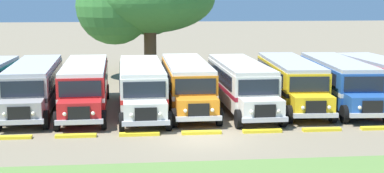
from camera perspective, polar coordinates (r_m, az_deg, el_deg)
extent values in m
plane|color=#84755B|center=(26.63, 1.21, -5.44)|extent=(220.00, 220.00, 0.00)
cube|color=black|center=(34.51, -19.13, 1.01)|extent=(0.25, 8.00, 0.80)
cube|color=white|center=(39.05, -19.28, 1.07)|extent=(0.90, 0.08, 1.30)
cylinder|color=black|center=(37.35, -18.06, -0.71)|extent=(0.31, 1.01, 1.00)
cube|color=#9E9993|center=(34.25, -16.16, 0.25)|extent=(2.92, 9.31, 2.10)
cube|color=#282828|center=(34.28, -16.15, -0.02)|extent=(2.95, 9.33, 0.24)
cube|color=black|center=(34.32, -14.03, 1.21)|extent=(0.41, 7.99, 0.80)
cube|color=black|center=(34.67, -18.21, 1.10)|extent=(0.41, 7.99, 0.80)
cube|color=#B2B2B7|center=(34.09, -16.25, 2.18)|extent=(2.84, 9.20, 0.22)
cube|color=#9E9993|center=(29.19, -17.48, -2.47)|extent=(2.26, 1.50, 1.05)
cube|color=black|center=(28.47, -17.71, -2.73)|extent=(1.10, 0.15, 0.70)
cube|color=#B7B7BC|center=(28.53, -17.68, -3.59)|extent=(2.41, 0.31, 0.24)
cube|color=black|center=(29.65, -17.38, -0.26)|extent=(2.20, 0.16, 0.84)
cube|color=#282828|center=(38.79, -15.25, 1.22)|extent=(0.90, 0.10, 1.30)
sphere|color=#EAE5C6|center=(28.32, -16.33, -2.73)|extent=(0.20, 0.20, 0.20)
sphere|color=#EAE5C6|center=(28.55, -19.12, -2.77)|extent=(0.20, 0.20, 0.20)
cylinder|color=black|center=(29.23, -15.07, -3.39)|extent=(0.33, 1.01, 1.00)
cylinder|color=black|center=(37.23, -13.65, -0.54)|extent=(0.33, 1.01, 1.00)
cylinder|color=black|center=(37.53, -17.30, -0.62)|extent=(0.33, 1.01, 1.00)
cube|color=red|center=(33.56, -11.12, 0.27)|extent=(2.82, 9.28, 2.10)
cube|color=white|center=(33.59, -11.11, -0.01)|extent=(2.85, 9.30, 0.24)
cube|color=black|center=(33.73, -8.96, 1.24)|extent=(0.32, 8.00, 0.80)
cube|color=black|center=(33.88, -13.26, 1.14)|extent=(0.32, 8.00, 0.80)
cube|color=silver|center=(33.40, -11.18, 2.23)|extent=(2.74, 9.18, 0.22)
cube|color=red|center=(28.46, -11.68, -2.52)|extent=(2.25, 1.48, 1.05)
cube|color=black|center=(27.74, -11.79, -2.79)|extent=(1.10, 0.14, 0.70)
cube|color=#B7B7BC|center=(27.79, -11.76, -3.67)|extent=(2.41, 0.28, 0.24)
cube|color=black|center=(28.93, -11.67, -0.25)|extent=(2.20, 0.14, 0.84)
cube|color=white|center=(38.14, -10.72, 1.25)|extent=(0.90, 0.09, 1.30)
sphere|color=#EAE5C6|center=(27.65, -10.35, -2.78)|extent=(0.20, 0.20, 0.20)
sphere|color=#EAE5C6|center=(27.75, -13.24, -2.84)|extent=(0.20, 0.20, 0.20)
cylinder|color=black|center=(28.62, -9.23, -3.45)|extent=(0.32, 1.01, 1.00)
cylinder|color=black|center=(28.79, -14.02, -3.54)|extent=(0.32, 1.01, 1.00)
cylinder|color=black|center=(36.65, -8.93, -0.54)|extent=(0.32, 1.01, 1.00)
cylinder|color=black|center=(36.78, -12.67, -0.62)|extent=(0.32, 1.01, 1.00)
cube|color=silver|center=(32.84, -5.33, 0.21)|extent=(2.75, 9.26, 2.10)
cube|color=red|center=(32.87, -5.32, -0.08)|extent=(2.78, 9.28, 0.24)
cube|color=black|center=(33.12, -3.16, 1.19)|extent=(0.25, 8.00, 0.80)
cube|color=black|center=(33.04, -7.56, 1.10)|extent=(0.25, 8.00, 0.80)
cube|color=silver|center=(32.67, -5.36, 2.21)|extent=(2.66, 9.16, 0.22)
cube|color=silver|center=(27.74, -4.93, -2.67)|extent=(2.24, 1.46, 1.05)
cube|color=black|center=(27.01, -4.86, -2.95)|extent=(1.10, 0.13, 0.70)
cube|color=#B7B7BC|center=(27.07, -4.85, -3.86)|extent=(2.40, 0.26, 0.24)
cube|color=black|center=(28.20, -5.01, -0.34)|extent=(2.20, 0.12, 0.84)
cube|color=red|center=(37.42, -5.57, 1.21)|extent=(0.90, 0.08, 1.30)
sphere|color=#EAE5C6|center=(27.00, -3.37, -2.94)|extent=(0.20, 0.20, 0.20)
sphere|color=#EAE5C6|center=(26.95, -6.35, -3.01)|extent=(0.20, 0.20, 0.20)
cylinder|color=black|center=(28.03, -2.46, -3.61)|extent=(0.31, 1.01, 1.00)
cylinder|color=black|center=(27.94, -7.38, -3.73)|extent=(0.31, 1.01, 1.00)
cylinder|color=black|center=(36.03, -3.56, -0.61)|extent=(0.31, 1.01, 1.00)
cylinder|color=black|center=(35.96, -7.38, -0.70)|extent=(0.31, 1.01, 1.00)
cube|color=orange|center=(33.70, -0.58, 0.49)|extent=(2.63, 9.23, 2.10)
cube|color=white|center=(33.72, -0.58, 0.21)|extent=(2.66, 9.26, 0.24)
cube|color=black|center=(34.07, 1.50, 1.44)|extent=(0.15, 8.00, 0.80)
cube|color=black|center=(33.81, -2.77, 1.37)|extent=(0.15, 8.00, 0.80)
cube|color=silver|center=(33.53, -0.58, 2.45)|extent=(2.55, 9.13, 0.22)
cube|color=orange|center=(28.62, 0.53, -2.25)|extent=(2.22, 1.43, 1.05)
cube|color=black|center=(27.89, 0.72, -2.51)|extent=(1.10, 0.12, 0.70)
cube|color=#B7B7BC|center=(27.95, 0.73, -3.39)|extent=(2.40, 0.23, 0.24)
cube|color=black|center=(29.08, 0.37, 0.00)|extent=(2.20, 0.09, 0.84)
cube|color=white|center=(38.26, -1.30, 1.45)|extent=(0.90, 0.07, 1.30)
sphere|color=#EAE5C6|center=(27.94, 2.16, -2.50)|extent=(0.20, 0.20, 0.20)
sphere|color=#EAE5C6|center=(27.77, -0.70, -2.57)|extent=(0.20, 0.20, 0.20)
cylinder|color=black|center=(29.00, 2.86, -3.16)|extent=(0.29, 1.00, 1.00)
cylinder|color=black|center=(28.71, -1.88, -3.29)|extent=(0.29, 1.00, 1.00)
cylinder|color=black|center=(36.95, 0.79, -0.33)|extent=(0.29, 1.00, 1.00)
cylinder|color=black|center=(36.72, -2.92, -0.41)|extent=(0.29, 1.00, 1.00)
cube|color=silver|center=(33.56, 5.04, 0.42)|extent=(2.76, 9.27, 2.10)
cube|color=maroon|center=(33.58, 5.03, 0.13)|extent=(2.79, 9.29, 0.24)
cube|color=black|center=(34.06, 7.03, 1.37)|extent=(0.27, 8.00, 0.80)
cube|color=black|center=(33.52, 2.82, 1.30)|extent=(0.27, 8.00, 0.80)
cube|color=beige|center=(33.39, 5.07, 2.38)|extent=(2.68, 9.17, 0.22)
cube|color=silver|center=(28.59, 7.29, -2.34)|extent=(2.24, 1.46, 1.05)
cube|color=black|center=(27.89, 7.68, -2.60)|extent=(1.10, 0.13, 0.70)
cube|color=#B7B7BC|center=(27.94, 7.68, -3.48)|extent=(2.40, 0.27, 0.24)
cube|color=black|center=(29.03, 7.01, -0.09)|extent=(2.20, 0.12, 0.84)
cube|color=maroon|center=(38.04, 3.55, 1.38)|extent=(0.90, 0.09, 1.30)
sphere|color=#EAE5C6|center=(28.03, 9.09, -2.58)|extent=(0.20, 0.20, 0.20)
sphere|color=#EAE5C6|center=(27.67, 6.30, -2.67)|extent=(0.20, 0.20, 0.20)
cylinder|color=black|center=(29.12, 9.51, -3.23)|extent=(0.31, 1.01, 1.00)
cylinder|color=black|center=(28.52, 4.88, -3.40)|extent=(0.31, 1.01, 1.00)
cylinder|color=black|center=(36.88, 5.84, -0.40)|extent=(0.31, 1.01, 1.00)
cylinder|color=black|center=(36.41, 2.16, -0.49)|extent=(0.31, 1.01, 1.00)
cube|color=yellow|center=(34.99, 10.20, 0.68)|extent=(2.90, 9.30, 2.10)
cube|color=black|center=(35.02, 10.19, 0.41)|extent=(2.93, 9.32, 0.24)
cube|color=black|center=(35.52, 12.10, 1.57)|extent=(0.39, 7.99, 0.80)
cube|color=black|center=(34.93, 8.08, 1.56)|extent=(0.39, 7.99, 0.80)
cube|color=#B2B2B7|center=(34.83, 10.25, 2.57)|extent=(2.82, 9.20, 0.22)
cube|color=yellow|center=(30.03, 12.48, -1.91)|extent=(2.26, 1.50, 1.05)
cube|color=black|center=(29.33, 12.87, -2.15)|extent=(1.10, 0.15, 0.70)
cube|color=#B7B7BC|center=(29.39, 12.86, -2.99)|extent=(2.41, 0.31, 0.24)
cube|color=black|center=(30.48, 12.22, 0.23)|extent=(2.20, 0.16, 0.84)
cube|color=black|center=(39.46, 8.65, 1.59)|extent=(0.90, 0.10, 1.30)
sphere|color=#EAE5C6|center=(29.49, 14.21, -2.14)|extent=(0.20, 0.20, 0.20)
sphere|color=#EAE5C6|center=(29.10, 11.57, -2.20)|extent=(0.20, 0.20, 0.20)
cylinder|color=black|center=(30.58, 14.57, -2.79)|extent=(0.32, 1.01, 1.00)
cylinder|color=black|center=(29.94, 10.18, -2.89)|extent=(0.32, 1.01, 1.00)
cylinder|color=black|center=(38.32, 10.87, -0.15)|extent=(0.32, 1.01, 1.00)
cylinder|color=black|center=(37.81, 7.34, -0.18)|extent=(0.32, 1.01, 1.00)
cube|color=#23519E|center=(35.69, 14.98, 0.68)|extent=(2.96, 9.31, 2.10)
cube|color=silver|center=(35.71, 14.97, 0.41)|extent=(2.99, 9.34, 0.24)
cube|color=black|center=(36.30, 16.78, 1.54)|extent=(0.44, 7.99, 0.80)
cube|color=black|center=(35.53, 12.92, 1.54)|extent=(0.44, 7.99, 0.80)
cube|color=#B2B2B7|center=(35.53, 15.07, 2.53)|extent=(2.87, 9.21, 0.22)
cube|color=#23519E|center=(30.86, 17.92, -1.84)|extent=(2.27, 1.51, 1.05)
cube|color=black|center=(30.18, 18.41, -2.08)|extent=(1.10, 0.16, 0.70)
cube|color=#B7B7BC|center=(30.23, 18.40, -2.89)|extent=(2.41, 0.32, 0.24)
cube|color=black|center=(31.29, 17.59, 0.24)|extent=(2.20, 0.17, 0.84)
cube|color=silver|center=(40.08, 12.98, 1.58)|extent=(0.90, 0.11, 1.30)
sphere|color=#EAE5C6|center=(29.88, 17.20, -2.12)|extent=(0.20, 0.20, 0.20)
cylinder|color=black|center=(30.65, 15.70, -2.81)|extent=(0.33, 1.01, 1.00)
cylinder|color=black|center=(39.04, 15.26, -0.14)|extent=(0.33, 1.01, 1.00)
cylinder|color=black|center=(38.36, 11.85, -0.17)|extent=(0.33, 1.01, 1.00)
cube|color=red|center=(36.48, 19.44, 0.65)|extent=(3.08, 9.34, 2.10)
cube|color=white|center=(36.51, 19.43, 0.39)|extent=(3.12, 9.36, 0.24)
cube|color=black|center=(36.08, 17.49, 1.46)|extent=(0.55, 7.99, 0.80)
cube|color=#B2B2B7|center=(36.33, 19.54, 2.45)|extent=(3.00, 9.24, 0.22)
cube|color=white|center=(40.56, 16.31, 1.53)|extent=(0.90, 0.12, 1.30)
cylinder|color=black|center=(39.81, 18.81, -0.13)|extent=(0.34, 1.02, 1.00)
cylinder|color=black|center=(38.74, 15.67, -0.23)|extent=(0.34, 1.02, 1.00)
cube|color=yellow|center=(27.90, -18.47, -5.08)|extent=(2.00, 0.36, 0.15)
cube|color=yellow|center=(27.37, -12.09, -5.07)|extent=(2.00, 0.36, 0.15)
cube|color=yellow|center=(27.20, -5.54, -4.99)|extent=(2.00, 0.36, 0.15)
cube|color=yellow|center=(27.37, 1.01, -4.85)|extent=(2.00, 0.36, 0.15)
cube|color=yellow|center=(27.90, 7.38, -4.65)|extent=(2.00, 0.36, 0.15)
cube|color=yellow|center=(28.75, 13.45, -4.41)|extent=(2.00, 0.36, 0.15)
cube|color=yellow|center=(29.91, 19.10, -4.13)|extent=(2.00, 0.36, 0.15)
cylinder|color=brown|center=(45.83, -4.40, 3.77)|extent=(1.04, 1.04, 4.42)
sphere|color=#33702D|center=(44.74, -8.15, 8.35)|extent=(6.24, 6.24, 6.24)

